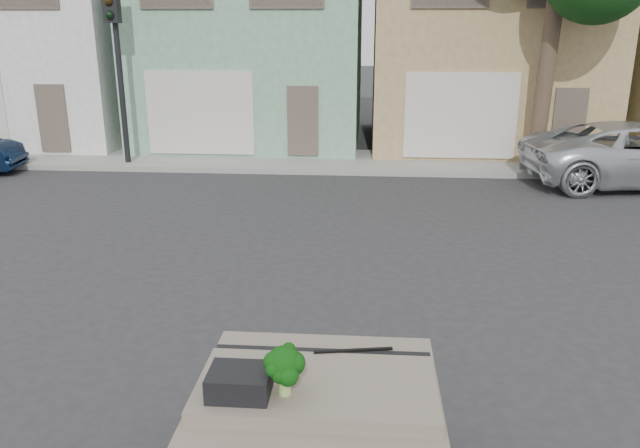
# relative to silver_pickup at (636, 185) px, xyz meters

# --- Properties ---
(ground_plane) EXTENTS (120.00, 120.00, 0.00)m
(ground_plane) POSITION_rel_silver_pickup_xyz_m (-7.19, -8.50, 0.00)
(ground_plane) COLOR #303033
(ground_plane) RESTS_ON ground
(sidewalk) EXTENTS (40.00, 3.00, 0.15)m
(sidewalk) POSITION_rel_silver_pickup_xyz_m (-7.19, 2.00, 0.07)
(sidewalk) COLOR gray
(sidewalk) RESTS_ON ground
(townhouse_white) EXTENTS (7.20, 8.20, 7.55)m
(townhouse_white) POSITION_rel_silver_pickup_xyz_m (-18.19, 6.00, 3.77)
(townhouse_white) COLOR white
(townhouse_white) RESTS_ON ground
(townhouse_mint) EXTENTS (7.20, 8.20, 7.55)m
(townhouse_mint) POSITION_rel_silver_pickup_xyz_m (-10.69, 6.00, 3.77)
(townhouse_mint) COLOR #7DAE8E
(townhouse_mint) RESTS_ON ground
(townhouse_tan) EXTENTS (7.20, 8.20, 7.55)m
(townhouse_tan) POSITION_rel_silver_pickup_xyz_m (-3.19, 6.00, 3.77)
(townhouse_tan) COLOR tan
(townhouse_tan) RESTS_ON ground
(silver_pickup) EXTENTS (5.93, 3.16, 1.59)m
(silver_pickup) POSITION_rel_silver_pickup_xyz_m (0.00, 0.00, 0.00)
(silver_pickup) COLOR silver
(silver_pickup) RESTS_ON ground
(traffic_signal) EXTENTS (0.40, 0.40, 5.10)m
(traffic_signal) POSITION_rel_silver_pickup_xyz_m (-13.69, 1.00, 2.55)
(traffic_signal) COLOR black
(traffic_signal) RESTS_ON ground
(tree_near) EXTENTS (4.40, 4.00, 8.50)m
(tree_near) POSITION_rel_silver_pickup_xyz_m (-2.19, 1.30, 4.25)
(tree_near) COLOR #103710
(tree_near) RESTS_ON ground
(car_dashboard) EXTENTS (2.00, 1.80, 1.12)m
(car_dashboard) POSITION_rel_silver_pickup_xyz_m (-7.19, -11.50, 0.56)
(car_dashboard) COLOR slate
(car_dashboard) RESTS_ON ground
(instrument_hump) EXTENTS (0.48, 0.38, 0.20)m
(instrument_hump) POSITION_rel_silver_pickup_xyz_m (-7.77, -11.85, 1.22)
(instrument_hump) COLOR black
(instrument_hump) RESTS_ON car_dashboard
(wiper_arm) EXTENTS (0.69, 0.15, 0.02)m
(wiper_arm) POSITION_rel_silver_pickup_xyz_m (-6.91, -11.12, 1.13)
(wiper_arm) COLOR black
(wiper_arm) RESTS_ON car_dashboard
(broccoli) EXTENTS (0.35, 0.35, 0.41)m
(broccoli) POSITION_rel_silver_pickup_xyz_m (-7.43, -11.83, 1.33)
(broccoli) COLOR #0A3409
(broccoli) RESTS_ON car_dashboard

